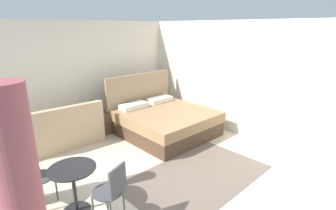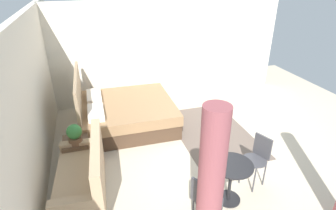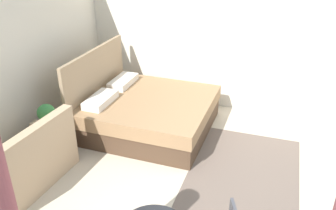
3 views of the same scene
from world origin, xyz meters
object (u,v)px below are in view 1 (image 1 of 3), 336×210
object	(u,v)px
cafe_chair_near_couch	(112,189)
nightstand	(98,124)
bed	(164,120)
potted_plant	(93,107)
cafe_chair_near_window	(34,173)
couch	(65,132)
balcony_table	(73,182)

from	to	relation	value
cafe_chair_near_couch	nightstand	bearing A→B (deg)	64.26
bed	potted_plant	bearing A→B (deg)	140.79
nightstand	cafe_chair_near_window	xyz separation A→B (m)	(-1.93, -1.68, 0.24)
couch	cafe_chair_near_couch	bearing A→B (deg)	-101.13
cafe_chair_near_couch	potted_plant	bearing A→B (deg)	65.76
nightstand	balcony_table	bearing A→B (deg)	-125.61
potted_plant	balcony_table	bearing A→B (deg)	-124.12
couch	cafe_chair_near_window	xyz separation A→B (m)	(-1.10, -1.57, 0.19)
nightstand	cafe_chair_near_window	bearing A→B (deg)	-139.02
bed	nightstand	bearing A→B (deg)	137.95
bed	balcony_table	world-z (taller)	bed
cafe_chair_near_window	cafe_chair_near_couch	world-z (taller)	cafe_chair_near_couch
balcony_table	couch	bearing A→B (deg)	70.13
potted_plant	cafe_chair_near_couch	world-z (taller)	potted_plant
cafe_chair_near_window	couch	bearing A→B (deg)	55.06
couch	nightstand	size ratio (longest dim) A/B	3.08
bed	potted_plant	distance (m)	1.69
couch	cafe_chair_near_window	size ratio (longest dim) A/B	1.93
bed	balcony_table	size ratio (longest dim) A/B	3.06
couch	potted_plant	bearing A→B (deg)	6.81
balcony_table	cafe_chair_near_couch	bearing A→B (deg)	-69.02
potted_plant	cafe_chair_near_couch	bearing A→B (deg)	-114.24
bed	cafe_chair_near_couch	distance (m)	3.12
bed	cafe_chair_near_couch	bearing A→B (deg)	-144.85
nightstand	balcony_table	xyz separation A→B (m)	(-1.61, -2.24, 0.22)
couch	potted_plant	world-z (taller)	couch
potted_plant	bed	bearing A→B (deg)	-39.21
couch	bed	bearing A→B (deg)	-25.33
balcony_table	cafe_chair_near_window	distance (m)	0.65
cafe_chair_near_window	balcony_table	bearing A→B (deg)	-60.06
potted_plant	cafe_chair_near_window	bearing A→B (deg)	-137.84
potted_plant	nightstand	bearing A→B (deg)	11.10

